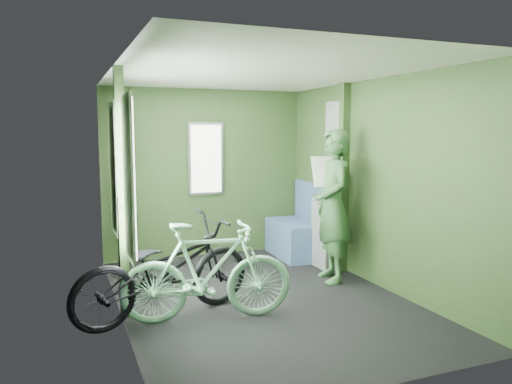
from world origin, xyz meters
TOP-DOWN VIEW (x-y plane):
  - room at (-0.04, 0.04)m, footprint 4.00×4.02m
  - bicycle_black at (-1.02, -0.22)m, footprint 1.91×1.17m
  - bicycle_mint at (-0.68, -0.44)m, footprint 1.62×0.77m
  - passenger at (1.02, 0.27)m, footprint 0.53×0.77m
  - waste_box at (1.26, 0.80)m, footprint 0.27×0.38m
  - bench_seat at (1.15, 1.45)m, footprint 0.58×1.00m

SIDE VIEW (x-z plane):
  - bicycle_black at x=-1.02m, z-range -0.50..0.50m
  - bicycle_mint at x=-0.68m, z-range -0.49..0.49m
  - bench_seat at x=1.15m, z-range -0.21..0.82m
  - waste_box at x=1.26m, z-range 0.00..0.93m
  - passenger at x=1.02m, z-range 0.00..1.75m
  - room at x=-0.04m, z-range 0.28..2.59m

